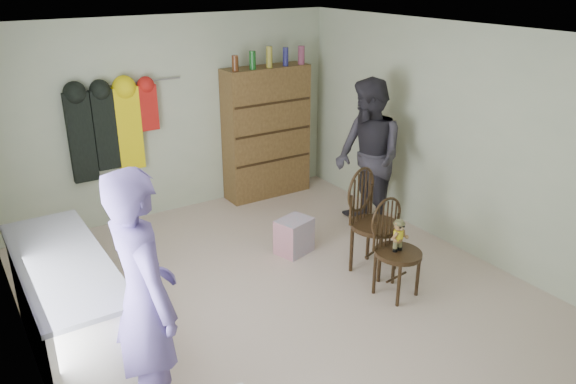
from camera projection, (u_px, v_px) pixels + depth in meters
ground_plane at (278, 291)px, 5.63m from camera, size 5.00×5.00×0.00m
room_walls at (248, 127)px, 5.46m from camera, size 5.00×5.00×5.00m
counter at (70, 311)px, 4.48m from camera, size 0.64×1.86×0.94m
chair_front at (395, 243)px, 5.41m from camera, size 0.49×0.49×0.98m
chair_far at (370, 217)px, 5.84m from camera, size 0.63×0.63×1.12m
striped_bag at (294, 236)px, 6.33m from camera, size 0.45×0.39×0.40m
person_left at (144, 301)px, 3.74m from camera, size 0.50×0.73×1.91m
person_right at (368, 157)px, 6.63m from camera, size 0.87×1.02×1.86m
dresser at (267, 132)px, 7.71m from camera, size 1.20×0.39×2.07m
coat_rack at (111, 129)px, 6.60m from camera, size 1.42×0.12×1.09m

